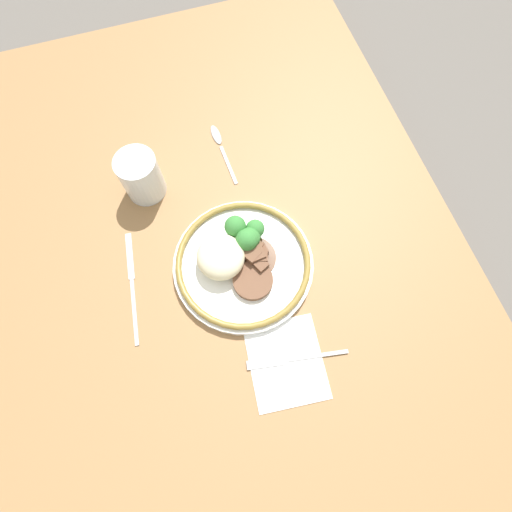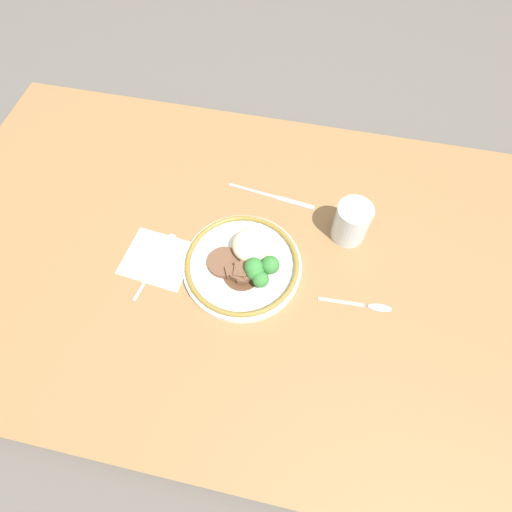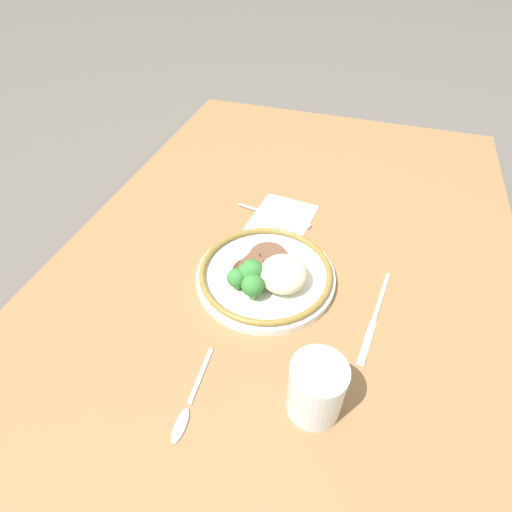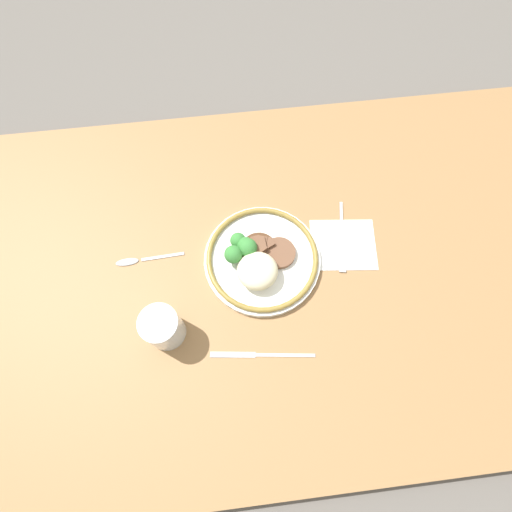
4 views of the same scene
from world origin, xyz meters
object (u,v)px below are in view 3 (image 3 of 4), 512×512
at_px(fork, 281,217).
at_px(plate, 266,274).
at_px(juice_glass, 316,391).
at_px(spoon, 186,412).
at_px(knife, 374,319).

bearing_deg(fork, plate, -72.92).
bearing_deg(juice_glass, spoon, -69.10).
bearing_deg(spoon, juice_glass, 108.21).
relative_size(plate, juice_glass, 2.65).
bearing_deg(knife, fork, -126.92).
bearing_deg(juice_glass, plate, -147.84).
height_order(juice_glass, knife, juice_glass).
distance_m(plate, knife, 0.21).
bearing_deg(fork, knife, -34.13).
bearing_deg(spoon, knife, 133.50).
bearing_deg(spoon, fork, 175.76).
height_order(plate, fork, plate).
relative_size(juice_glass, spoon, 0.63).
distance_m(fork, knife, 0.33).
distance_m(juice_glass, spoon, 0.19).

